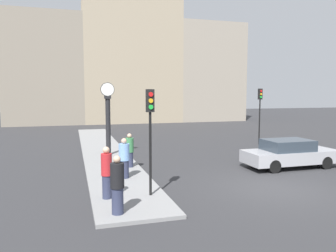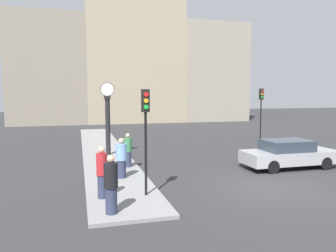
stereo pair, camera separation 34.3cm
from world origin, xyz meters
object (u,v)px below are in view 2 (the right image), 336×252
(street_clock, at_px, (108,119))
(pedestrian_blue_stripe, at_px, (121,158))
(traffic_light_far, at_px, (261,105))
(sedan_car, at_px, (289,154))
(traffic_light_near, at_px, (146,120))
(pedestrian_black_jacket, at_px, (111,185))
(pedestrian_red_top, at_px, (102,172))
(pedestrian_green_hoodie, at_px, (128,150))

(street_clock, relative_size, pedestrian_blue_stripe, 2.47)
(street_clock, distance_m, pedestrian_blue_stripe, 5.57)
(traffic_light_far, bearing_deg, sedan_car, -110.63)
(sedan_car, relative_size, pedestrian_blue_stripe, 2.77)
(traffic_light_near, height_order, pedestrian_black_jacket, traffic_light_near)
(street_clock, height_order, pedestrian_red_top, street_clock)
(traffic_light_near, xyz_separation_m, pedestrian_green_hoodie, (0.05, 4.50, -1.80))
(traffic_light_near, xyz_separation_m, pedestrian_red_top, (-1.47, 0.06, -1.72))
(sedan_car, bearing_deg, pedestrian_blue_stripe, -178.68)
(traffic_light_near, distance_m, pedestrian_red_top, 2.26)
(pedestrian_green_hoodie, relative_size, pedestrian_black_jacket, 0.94)
(sedan_car, height_order, street_clock, street_clock)
(sedan_car, height_order, traffic_light_far, traffic_light_far)
(pedestrian_blue_stripe, height_order, pedestrian_black_jacket, pedestrian_black_jacket)
(sedan_car, distance_m, pedestrian_red_top, 9.43)
(traffic_light_far, height_order, street_clock, street_clock)
(pedestrian_black_jacket, bearing_deg, pedestrian_blue_stripe, 78.52)
(pedestrian_green_hoodie, bearing_deg, pedestrian_black_jacket, -102.92)
(street_clock, xyz_separation_m, pedestrian_red_top, (-0.89, -7.90, -1.20))
(sedan_car, height_order, traffic_light_near, traffic_light_near)
(sedan_car, xyz_separation_m, pedestrian_blue_stripe, (-8.08, -0.19, 0.24))
(pedestrian_blue_stripe, height_order, pedestrian_green_hoodie, pedestrian_blue_stripe)
(pedestrian_red_top, height_order, pedestrian_green_hoodie, pedestrian_red_top)
(traffic_light_far, distance_m, pedestrian_red_top, 15.15)
(pedestrian_blue_stripe, bearing_deg, pedestrian_red_top, -111.21)
(sedan_car, distance_m, pedestrian_green_hoodie, 7.74)
(pedestrian_blue_stripe, bearing_deg, traffic_light_far, 33.47)
(sedan_car, relative_size, traffic_light_near, 1.27)
(street_clock, xyz_separation_m, pedestrian_black_jacket, (-0.74, -9.41, -1.22))
(sedan_car, height_order, pedestrian_black_jacket, pedestrian_black_jacket)
(traffic_light_near, bearing_deg, pedestrian_green_hoodie, 89.39)
(sedan_car, relative_size, street_clock, 1.12)
(traffic_light_near, bearing_deg, traffic_light_far, 43.35)
(sedan_car, height_order, pedestrian_red_top, pedestrian_red_top)
(traffic_light_far, height_order, pedestrian_blue_stripe, traffic_light_far)
(pedestrian_green_hoodie, bearing_deg, pedestrian_red_top, -108.87)
(sedan_car, height_order, pedestrian_green_hoodie, pedestrian_green_hoodie)
(traffic_light_near, distance_m, traffic_light_far, 13.97)
(pedestrian_blue_stripe, bearing_deg, pedestrian_black_jacket, -101.48)
(street_clock, height_order, pedestrian_black_jacket, street_clock)
(traffic_light_far, distance_m, pedestrian_black_jacket, 16.03)
(pedestrian_black_jacket, bearing_deg, traffic_light_near, 47.74)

